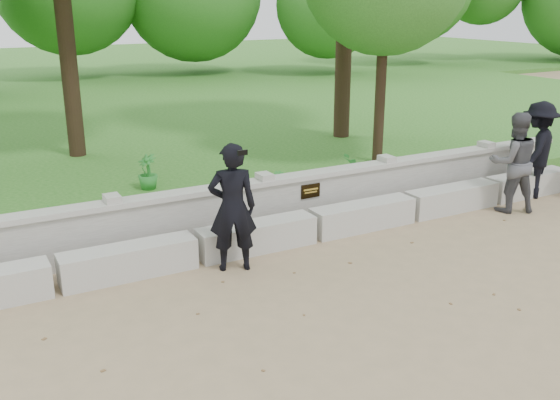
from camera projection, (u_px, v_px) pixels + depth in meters
The scene contains 11 objects.
ground at pixel (384, 283), 8.55m from camera, with size 80.00×80.00×0.00m, color #9D8360.
lawn at pixel (118, 116), 20.22m from camera, with size 40.00×22.00×0.25m, color #225F18.
concrete_bench at pixel (312, 226), 10.07m from camera, with size 11.90×0.45×0.45m.
parapet_wall at pixel (291, 200), 10.59m from camera, with size 12.50×0.35×0.90m.
man_main at pixel (232, 208), 8.74m from camera, with size 0.79×0.72×1.86m.
visitor_left at pixel (513, 162), 11.23m from camera, with size 1.09×0.99×1.83m.
visitor_mid at pixel (537, 150), 12.06m from camera, with size 1.40×1.16×1.88m.
shrub_a at pixel (54, 221), 9.45m from camera, with size 0.27×0.18×0.51m, color #2C822F.
shrub_b at pixel (280, 186), 11.24m from camera, with size 0.29×0.23×0.52m, color #2C822F.
shrub_c at pixel (356, 171), 11.97m from camera, with size 0.57×0.50×0.64m, color #2C822F.
shrub_d at pixel (148, 172), 11.86m from camera, with size 0.38×0.34×0.67m, color #2C822F.
Camera 1 is at (-4.98, -6.16, 3.70)m, focal length 40.00 mm.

